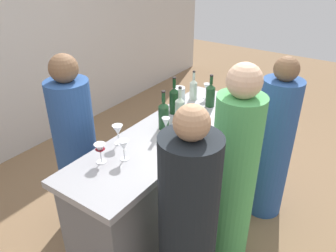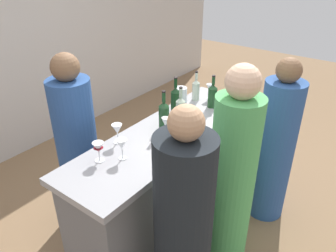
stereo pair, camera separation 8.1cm
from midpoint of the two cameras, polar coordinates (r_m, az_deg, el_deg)
ground_plane at (r=3.16m, az=-0.77°, el=-16.53°), size 12.00×12.00×0.00m
bar_counter at (r=2.83m, az=-0.83°, el=-9.50°), size 1.89×0.57×0.97m
wine_bottle_leftmost_olive_green at (r=2.55m, az=-1.67°, el=1.98°), size 0.08×0.08×0.32m
wine_bottle_second_left_clear_pale at (r=2.66m, az=1.15°, el=2.97°), size 0.07×0.07×0.30m
wine_bottle_center_dark_green at (r=2.80m, az=0.22°, el=4.54°), size 0.08×0.08×0.32m
wine_bottle_second_right_olive_green at (r=2.95m, az=6.52°, el=5.39°), size 0.08×0.08×0.29m
wine_bottle_rightmost_clear_pale at (r=3.07m, az=3.63°, el=6.39°), size 0.07×0.07×0.28m
wine_glass_near_left at (r=2.47m, az=-1.31°, el=0.45°), size 0.07×0.07×0.15m
wine_glass_near_center at (r=2.21m, az=-8.69°, el=-3.40°), size 0.07×0.07×0.15m
wine_glass_near_right at (r=3.12m, az=5.93°, el=6.53°), size 0.06×0.06×0.14m
wine_glass_far_left at (r=2.21m, az=-12.62°, el=-3.97°), size 0.08×0.08×0.14m
wine_glass_far_center at (r=2.39m, az=-9.61°, el=-0.80°), size 0.08×0.08×0.15m
water_pitcher at (r=2.91m, az=1.07°, el=4.93°), size 0.11×0.11×0.19m
person_left_guest at (r=2.45m, az=10.18°, el=-8.87°), size 0.41×0.41×1.62m
person_center_guest at (r=2.11m, az=2.23°, el=-17.56°), size 0.46×0.46×1.56m
person_right_guest at (r=3.03m, az=16.84°, el=-3.40°), size 0.35×0.35×1.50m
person_server_behind at (r=2.88m, az=-16.21°, el=-4.34°), size 0.35×0.35×1.56m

